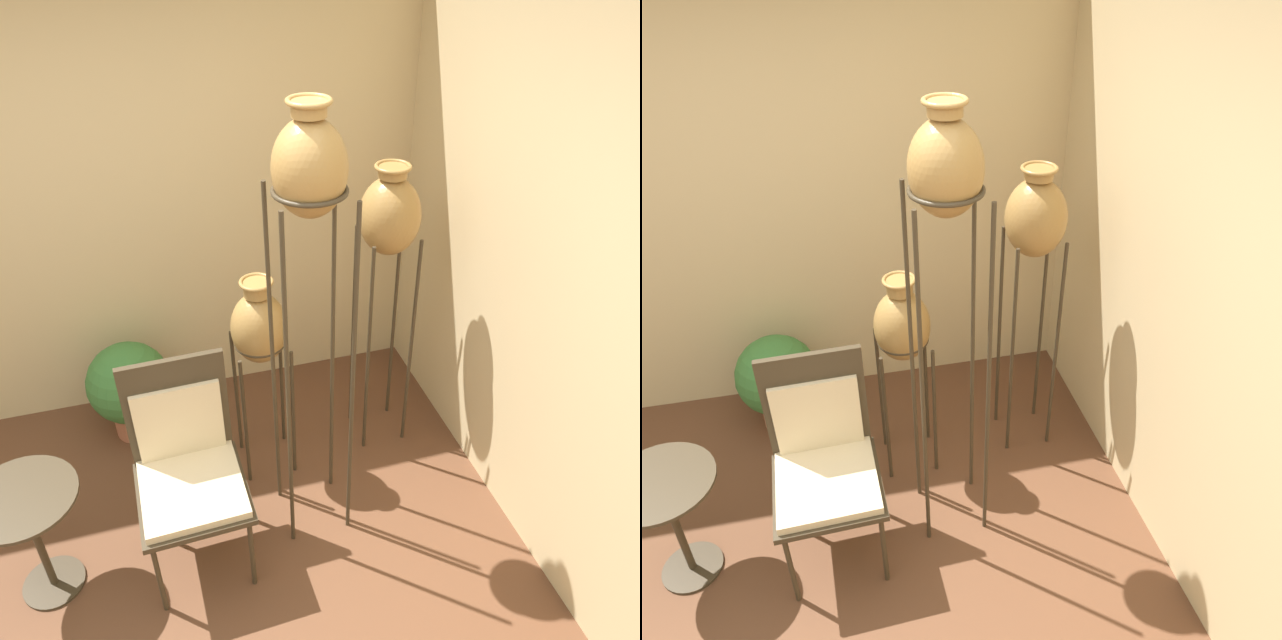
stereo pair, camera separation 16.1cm
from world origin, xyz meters
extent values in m
cube|color=#D1B784|center=(0.00, 1.96, 1.35)|extent=(7.85, 0.06, 2.70)
cube|color=#D1B784|center=(1.96, 0.00, 1.35)|extent=(0.06, 7.85, 2.70)
cylinder|color=#382D1E|center=(0.79, 0.54, 0.92)|extent=(0.02, 0.02, 1.83)
cylinder|color=#382D1E|center=(1.09, 0.54, 0.92)|extent=(0.02, 0.02, 1.83)
cylinder|color=#382D1E|center=(0.79, 0.83, 0.92)|extent=(0.02, 0.02, 1.83)
cylinder|color=#382D1E|center=(1.09, 0.83, 0.92)|extent=(0.02, 0.02, 1.83)
torus|color=#382D1E|center=(0.94, 0.68, 1.83)|extent=(0.30, 0.30, 0.02)
ellipsoid|color=olive|center=(0.94, 0.68, 1.92)|extent=(0.29, 0.29, 0.38)
cylinder|color=olive|center=(0.94, 0.68, 2.14)|extent=(0.13, 0.13, 0.05)
torus|color=olive|center=(0.94, 0.68, 2.16)|extent=(0.17, 0.17, 0.02)
cylinder|color=#382D1E|center=(1.37, 1.05, 0.67)|extent=(0.02, 0.02, 1.35)
cylinder|color=#382D1E|center=(1.62, 1.05, 0.67)|extent=(0.02, 0.02, 1.35)
cylinder|color=#382D1E|center=(1.37, 1.31, 0.67)|extent=(0.02, 0.02, 1.35)
cylinder|color=#382D1E|center=(1.62, 1.31, 0.67)|extent=(0.02, 0.02, 1.35)
torus|color=#382D1E|center=(1.49, 1.18, 1.35)|extent=(0.26, 0.26, 0.02)
ellipsoid|color=olive|center=(1.49, 1.18, 1.44)|extent=(0.31, 0.31, 0.41)
cylinder|color=olive|center=(1.49, 1.18, 1.67)|extent=(0.14, 0.14, 0.05)
torus|color=olive|center=(1.49, 1.18, 1.69)|extent=(0.18, 0.18, 0.02)
cylinder|color=#382D1E|center=(0.66, 0.99, 0.43)|extent=(0.02, 0.02, 0.85)
cylinder|color=#382D1E|center=(0.92, 0.99, 0.43)|extent=(0.02, 0.02, 0.85)
cylinder|color=#382D1E|center=(0.66, 1.25, 0.43)|extent=(0.02, 0.02, 0.85)
cylinder|color=#382D1E|center=(0.92, 1.25, 0.43)|extent=(0.02, 0.02, 0.85)
torus|color=#382D1E|center=(0.79, 1.12, 0.85)|extent=(0.27, 0.27, 0.02)
ellipsoid|color=olive|center=(0.79, 1.12, 0.94)|extent=(0.29, 0.29, 0.39)
cylinder|color=olive|center=(0.79, 1.12, 1.17)|extent=(0.13, 0.13, 0.07)
torus|color=olive|center=(0.79, 1.12, 1.21)|extent=(0.17, 0.17, 0.02)
cylinder|color=#382D1E|center=(0.13, 0.33, 0.23)|extent=(0.02, 0.02, 0.47)
cylinder|color=#382D1E|center=(0.55, 0.34, 0.23)|extent=(0.02, 0.02, 0.47)
cylinder|color=#382D1E|center=(0.11, 0.76, 0.23)|extent=(0.02, 0.02, 0.47)
cylinder|color=#382D1E|center=(0.54, 0.77, 0.23)|extent=(0.02, 0.02, 0.47)
cube|color=#382D1E|center=(0.33, 0.55, 0.48)|extent=(0.51, 0.52, 0.03)
cube|color=beige|center=(0.33, 0.55, 0.52)|extent=(0.47, 0.48, 0.04)
cube|color=#382D1E|center=(0.33, 0.79, 0.79)|extent=(0.47, 0.05, 0.58)
cube|color=beige|center=(0.33, 0.76, 0.73)|extent=(0.40, 0.04, 0.41)
cylinder|color=#382D1E|center=(-0.38, 0.61, 0.01)|extent=(0.29, 0.29, 0.01)
cylinder|color=#382D1E|center=(-0.38, 0.61, 0.31)|extent=(0.04, 0.04, 0.60)
cylinder|color=#382D1E|center=(-0.38, 0.61, 0.62)|extent=(0.48, 0.48, 0.02)
cylinder|color=#B26647|center=(0.07, 1.59, 0.10)|extent=(0.26, 0.26, 0.19)
torus|color=#B26647|center=(0.07, 1.59, 0.19)|extent=(0.29, 0.29, 0.02)
sphere|color=#387033|center=(0.07, 1.59, 0.37)|extent=(0.49, 0.49, 0.49)
camera|label=1|loc=(0.35, -1.46, 2.75)|focal=35.00mm
camera|label=2|loc=(0.50, -1.50, 2.75)|focal=35.00mm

